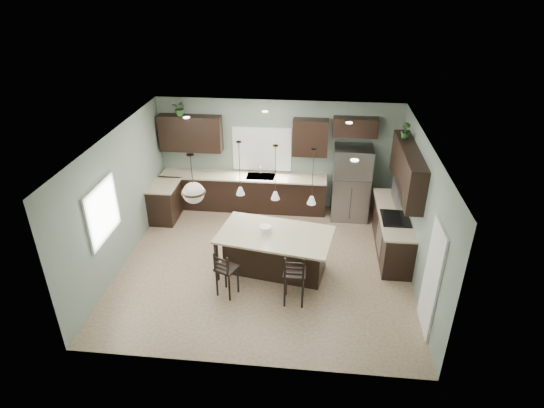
{
  "coord_description": "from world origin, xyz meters",
  "views": [
    {
      "loc": [
        0.97,
        -7.87,
        5.67
      ],
      "look_at": [
        0.1,
        0.4,
        1.25
      ],
      "focal_mm": 30.0,
      "sensor_mm": 36.0,
      "label": 1
    }
  ],
  "objects": [
    {
      "name": "back_upper_right",
      "position": [
        0.8,
        2.58,
        1.95
      ],
      "size": [
        0.85,
        0.34,
        0.9
      ],
      "primitive_type": "cube",
      "color": "black",
      "rests_on": "room_shell"
    },
    {
      "name": "back_countertop",
      "position": [
        -0.85,
        2.43,
        0.92
      ],
      "size": [
        4.2,
        0.66,
        0.04
      ],
      "primitive_type": "cube",
      "color": "#BAB38D",
      "rests_on": "back_lower_cabs"
    },
    {
      "name": "pendant_right",
      "position": [
        0.92,
        -0.36,
        2.25
      ],
      "size": [
        0.17,
        0.17,
        1.1
      ],
      "primitive_type": null,
      "color": "white",
      "rests_on": "room_shell"
    },
    {
      "name": "sink_inset",
      "position": [
        -0.4,
        2.43,
        0.94
      ],
      "size": [
        0.7,
        0.45,
        0.01
      ],
      "primitive_type": "cube",
      "color": "gray",
      "rests_on": "back_countertop"
    },
    {
      "name": "plant_right_wall",
      "position": [
        2.8,
        1.48,
        2.57
      ],
      "size": [
        0.23,
        0.23,
        0.33
      ],
      "primitive_type": "imported",
      "rotation": [
        0.0,
        0.0,
        -0.28
      ],
      "color": "#264C21",
      "rests_on": "right_upper_cabs"
    },
    {
      "name": "kitchen_island",
      "position": [
        0.23,
        -0.24,
        0.46
      ],
      "size": [
        2.42,
        1.64,
        0.92
      ],
      "primitive_type": "cube",
      "rotation": [
        0.0,
        0.0,
        -0.17
      ],
      "color": "black",
      "rests_on": "ground"
    },
    {
      "name": "pendant_center",
      "position": [
        0.23,
        -0.24,
        2.25
      ],
      "size": [
        0.17,
        0.17,
        1.1
      ],
      "primitive_type": null,
      "color": "silver",
      "rests_on": "room_shell"
    },
    {
      "name": "window_left",
      "position": [
        -2.98,
        -0.8,
        1.55
      ],
      "size": [
        0.02,
        1.1,
        1.0
      ],
      "primitive_type": "cube",
      "color": "white",
      "rests_on": "room_shell"
    },
    {
      "name": "cooktop",
      "position": [
        2.68,
        0.6,
        0.94
      ],
      "size": [
        0.58,
        0.75,
        0.02
      ],
      "primitive_type": "cube",
      "color": "black",
      "rests_on": "right_countertop"
    },
    {
      "name": "fridge_header",
      "position": [
        1.85,
        2.58,
        2.25
      ],
      "size": [
        1.05,
        0.34,
        0.45
      ],
      "primitive_type": "cube",
      "color": "black",
      "rests_on": "room_shell"
    },
    {
      "name": "window_back",
      "position": [
        -0.4,
        2.73,
        1.55
      ],
      "size": [
        1.35,
        0.02,
        1.0
      ],
      "primitive_type": "cube",
      "color": "white",
      "rests_on": "room_shell"
    },
    {
      "name": "wall_oven_front",
      "position": [
        2.4,
        0.6,
        0.45
      ],
      "size": [
        0.01,
        0.72,
        0.6
      ],
      "primitive_type": "cube",
      "color": "gray",
      "rests_on": "right_lower_cabs"
    },
    {
      "name": "right_upper_cabs",
      "position": [
        2.83,
        0.87,
        1.95
      ],
      "size": [
        0.34,
        2.35,
        0.9
      ],
      "primitive_type": "cube",
      "color": "black",
      "rests_on": "room_shell"
    },
    {
      "name": "pendant_left",
      "position": [
        -0.46,
        -0.12,
        2.25
      ],
      "size": [
        0.17,
        0.17,
        1.1
      ],
      "primitive_type": null,
      "color": "silver",
      "rests_on": "room_shell"
    },
    {
      "name": "left_return_cabs",
      "position": [
        -2.7,
        1.7,
        0.45
      ],
      "size": [
        0.6,
        0.9,
        0.9
      ],
      "primitive_type": "cube",
      "color": "black",
      "rests_on": "ground"
    },
    {
      "name": "serving_dish",
      "position": [
        0.03,
        -0.2,
        0.99
      ],
      "size": [
        0.24,
        0.24,
        0.14
      ],
      "primitive_type": "cylinder",
      "color": "white",
      "rests_on": "kitchen_island"
    },
    {
      "name": "plant_back_left",
      "position": [
        -2.35,
        2.55,
        2.59
      ],
      "size": [
        0.4,
        0.36,
        0.38
      ],
      "primitive_type": "imported",
      "rotation": [
        0.0,
        0.0,
        -0.22
      ],
      "color": "#2F5A27",
      "rests_on": "back_upper_left"
    },
    {
      "name": "faucet",
      "position": [
        -0.4,
        2.4,
        1.08
      ],
      "size": [
        0.02,
        0.02,
        0.28
      ],
      "primitive_type": "cylinder",
      "color": "silver",
      "rests_on": "back_countertop"
    },
    {
      "name": "bar_stool_right",
      "position": [
        0.68,
        -1.13,
        0.55
      ],
      "size": [
        0.41,
        0.41,
        1.1
      ],
      "primitive_type": "cube",
      "rotation": [
        0.0,
        0.0,
        -0.01
      ],
      "color": "black",
      "rests_on": "ground"
    },
    {
      "name": "ground",
      "position": [
        0.0,
        0.0,
        0.0
      ],
      "size": [
        6.0,
        6.0,
        0.0
      ],
      "primitive_type": "plane",
      "color": "#9E8466",
      "rests_on": "ground"
    },
    {
      "name": "refrigerator",
      "position": [
        1.84,
        2.29,
        0.93
      ],
      "size": [
        0.9,
        0.74,
        1.85
      ],
      "primitive_type": "cube",
      "color": "gray",
      "rests_on": "ground"
    },
    {
      "name": "pantry_door",
      "position": [
        2.98,
        -1.55,
        1.02
      ],
      "size": [
        0.04,
        0.82,
        2.04
      ],
      "primitive_type": "cube",
      "color": "white",
      "rests_on": "ground"
    },
    {
      "name": "right_lower_cabs",
      "position": [
        2.7,
        0.87,
        0.45
      ],
      "size": [
        0.6,
        2.35,
        0.9
      ],
      "primitive_type": "cube",
      "color": "black",
      "rests_on": "ground"
    },
    {
      "name": "back_lower_cabs",
      "position": [
        -0.85,
        2.45,
        0.45
      ],
      "size": [
        4.2,
        0.6,
        0.9
      ],
      "primitive_type": "cube",
      "color": "black",
      "rests_on": "ground"
    },
    {
      "name": "room_shell",
      "position": [
        0.0,
        0.0,
        1.7
      ],
      "size": [
        6.0,
        6.0,
        6.0
      ],
      "color": "slate",
      "rests_on": "ground"
    },
    {
      "name": "left_return_countertop",
      "position": [
        -2.68,
        1.7,
        0.92
      ],
      "size": [
        0.66,
        0.96,
        0.04
      ],
      "primitive_type": "cube",
      "color": "#BAB38D",
      "rests_on": "left_return_cabs"
    },
    {
      "name": "right_countertop",
      "position": [
        2.68,
        0.87,
        0.92
      ],
      "size": [
        0.66,
        2.35,
        0.04
      ],
      "primitive_type": "cube",
      "color": "#BAB38D",
      "rests_on": "right_lower_cabs"
    },
    {
      "name": "back_upper_left",
      "position": [
        -2.15,
        2.58,
        1.95
      ],
      "size": [
        1.55,
        0.34,
        0.9
      ],
      "primitive_type": "cube",
      "color": "black",
      "rests_on": "room_shell"
    },
    {
      "name": "microwave",
      "position": [
        2.78,
        0.6,
        1.55
      ],
      "size": [
        0.4,
        0.75,
        0.4
      ],
      "primitive_type": "cube",
      "color": "gray",
      "rests_on": "right_upper_cabs"
    },
    {
      "name": "bar_stool_left",
      "position": [
        -0.6,
        -1.04,
        0.5
      ],
      "size": [
        0.49,
        0.49,
        0.99
      ],
      "primitive_type": "cube",
      "rotation": [
        0.0,
        0.0,
        -0.42
      ],
      "color": "black",
      "rests_on": "ground"
    },
    {
      "name": "chandelier",
      "position": [
        -1.18,
        -0.82,
        2.33
      ],
      "size": [
        0.43,
        0.43,
        0.95
      ],
      "primitive_type": null,
      "color": "beige",
      "rests_on": "room_shell"
    }
  ]
}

